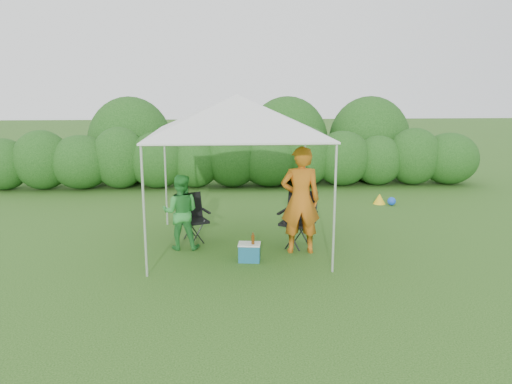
{
  "coord_description": "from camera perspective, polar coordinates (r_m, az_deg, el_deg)",
  "views": [
    {
      "loc": [
        -0.25,
        -8.6,
        3.01
      ],
      "look_at": [
        0.34,
        0.4,
        1.05
      ],
      "focal_mm": 35.0,
      "sensor_mm": 36.0,
      "label": 1
    }
  ],
  "objects": [
    {
      "name": "bottle",
      "position": [
        8.57,
        -0.35,
        -5.31
      ],
      "size": [
        0.06,
        0.06,
        0.21
      ],
      "primitive_type": "cylinder",
      "color": "#592D0C",
      "rests_on": "cooler"
    },
    {
      "name": "canopy",
      "position": [
        9.12,
        -2.18,
        8.81
      ],
      "size": [
        3.1,
        3.1,
        2.83
      ],
      "color": "silver",
      "rests_on": "ground"
    },
    {
      "name": "ground",
      "position": [
        9.11,
        -1.97,
        -7.03
      ],
      "size": [
        70.0,
        70.0,
        0.0
      ],
      "primitive_type": "plane",
      "color": "#37631F"
    },
    {
      "name": "hedge",
      "position": [
        14.77,
        -2.31,
        3.74
      ],
      "size": [
        14.82,
        1.53,
        1.8
      ],
      "color": "#24571B",
      "rests_on": "ground"
    },
    {
      "name": "chair_left",
      "position": [
        9.8,
        -7.38,
        -2.55
      ],
      "size": [
        0.7,
        0.67,
        0.92
      ],
      "rotation": [
        0.0,
        0.0,
        0.4
      ],
      "color": "black",
      "rests_on": "ground"
    },
    {
      "name": "lawn_toy",
      "position": [
        13.12,
        14.27,
        -0.83
      ],
      "size": [
        0.52,
        0.43,
        0.26
      ],
      "color": "yellow",
      "rests_on": "ground"
    },
    {
      "name": "cooler",
      "position": [
        8.69,
        -0.76,
        -6.89
      ],
      "size": [
        0.41,
        0.32,
        0.32
      ],
      "rotation": [
        0.0,
        0.0,
        -0.13
      ],
      "color": "#1C5E80",
      "rests_on": "ground"
    },
    {
      "name": "man",
      "position": [
        8.96,
        5.1,
        -0.93
      ],
      "size": [
        0.72,
        0.48,
        1.95
      ],
      "primitive_type": "imported",
      "rotation": [
        0.0,
        0.0,
        3.11
      ],
      "color": "#C36316",
      "rests_on": "ground"
    },
    {
      "name": "chair_right",
      "position": [
        9.45,
        4.96,
        -2.66
      ],
      "size": [
        0.8,
        0.78,
        1.03
      ],
      "rotation": [
        0.0,
        0.0,
        -0.5
      ],
      "color": "black",
      "rests_on": "ground"
    },
    {
      "name": "woman",
      "position": [
        9.29,
        -8.6,
        -2.28
      ],
      "size": [
        0.71,
        0.57,
        1.4
      ],
      "primitive_type": "imported",
      "rotation": [
        0.0,
        0.0,
        3.08
      ],
      "color": "green",
      "rests_on": "ground"
    }
  ]
}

